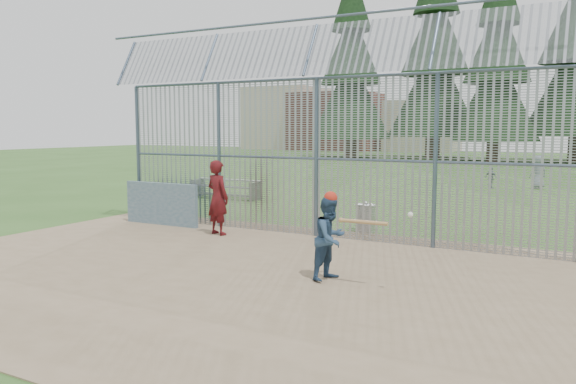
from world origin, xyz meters
The scene contains 13 objects.
ground centered at (0.00, 0.00, 0.00)m, with size 120.00×120.00×0.00m, color #2D511E.
dirt_infield centered at (0.00, -0.50, 0.01)m, with size 14.00×10.00×0.02m, color #756047.
dugout_wall centered at (-4.60, 2.90, 0.62)m, with size 2.50×0.12×1.20m, color #38566B.
batter centered at (2.04, -0.14, 0.78)m, with size 0.74×0.57×1.52m, color navy.
onlooker centered at (-2.31, 2.45, 0.99)m, with size 0.70×0.46×1.93m, color maroon.
bg_kid_standing centered at (4.00, 18.58, 0.77)m, with size 0.75×0.49×1.53m, color slate.
bg_kid_seated centered at (2.12, 17.49, 0.52)m, with size 0.60×0.25×1.03m, color slate.
batting_gear centered at (2.24, -0.18, 1.43)m, with size 1.72×0.45×0.53m.
trash_can centered at (0.88, 4.73, 0.38)m, with size 0.56×0.56×0.82m.
bleacher centered at (-6.56, 8.90, 0.41)m, with size 3.00×0.95×0.72m.
backstop_fence centered at (1.81, 3.43, 2.36)m, with size 20.09×0.81×5.30m.
conifer_row centered at (1.93, 41.51, 10.83)m, with size 38.48×12.26×20.20m.
distant_buildings centered at (-23.18, 56.49, 3.60)m, with size 26.50×10.50×8.00m.
Camera 1 is at (6.14, -9.30, 2.77)m, focal length 35.00 mm.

